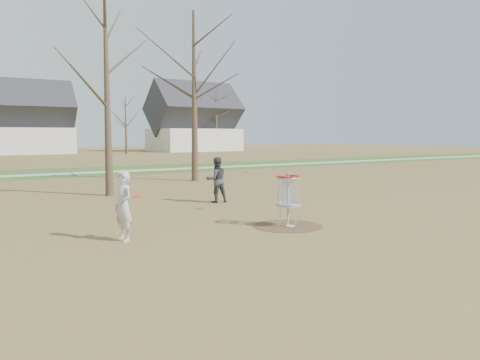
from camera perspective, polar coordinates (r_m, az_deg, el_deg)
name	(u,v)px	position (r m, az deg, el deg)	size (l,w,h in m)	color
ground	(288,226)	(12.16, 5.84, -5.62)	(160.00, 160.00, 0.00)	brown
green_band	(81,172)	(31.31, -18.86, 0.95)	(160.00, 8.00, 0.01)	#2D5119
footpath	(85,173)	(30.34, -18.40, 0.84)	(160.00, 1.50, 0.01)	#9E9E99
dirt_circle	(288,226)	(12.16, 5.84, -5.60)	(1.80, 1.80, 0.01)	#47331E
player_standing	(123,206)	(10.63, -14.04, -3.12)	(0.57, 0.37, 1.55)	#BCBCBC
player_throwing	(216,180)	(16.24, -2.89, 0.02)	(0.77, 0.60, 1.57)	#3A393F
disc_grounded	(290,226)	(12.10, 6.12, -5.58)	(0.22, 0.22, 0.02)	white
discs_in_play	(204,182)	(12.39, -4.47, -0.24)	(4.42, 2.14, 0.26)	#EA570C
disc_golf_basket	(288,191)	(12.02, 5.88, -1.34)	(0.64, 0.64, 1.35)	#9EA3AD
bare_trees	(57,102)	(46.14, -21.37, 8.88)	(52.62, 44.98, 9.00)	#382B1E
houses_row	(51,125)	(63.00, -22.08, 6.20)	(56.51, 10.01, 7.26)	silver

